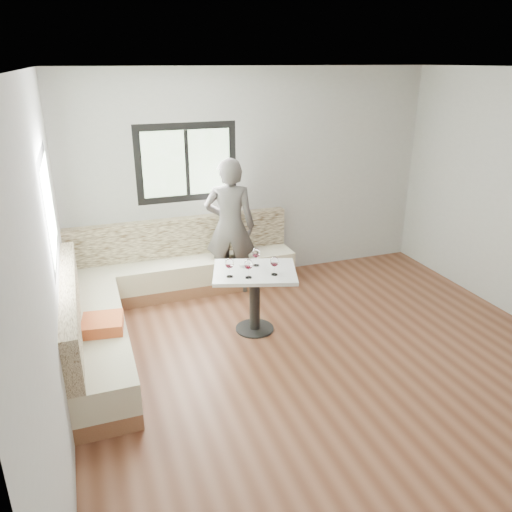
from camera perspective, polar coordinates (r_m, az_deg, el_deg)
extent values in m
cube|color=brown|center=(5.19, 9.20, -12.26)|extent=(5.00, 5.00, 0.01)
cube|color=white|center=(4.34, 11.50, 20.28)|extent=(5.00, 5.00, 0.01)
cube|color=#B7B7B2|center=(6.77, -0.27, 9.01)|extent=(5.00, 0.01, 2.80)
cube|color=#B7B7B2|center=(4.02, -22.55, -1.54)|extent=(0.01, 5.00, 2.80)
cube|color=black|center=(6.48, -7.91, 10.49)|extent=(1.30, 0.02, 1.00)
cube|color=black|center=(4.80, -22.59, 5.20)|extent=(0.02, 1.30, 1.00)
cube|color=brown|center=(6.68, -8.00, -3.38)|extent=(2.90, 0.55, 0.16)
cube|color=beige|center=(6.59, -8.10, -1.60)|extent=(2.90, 0.55, 0.29)
cube|color=#F6E9C0|center=(6.63, -8.65, 2.21)|extent=(2.90, 0.14, 0.50)
cube|color=brown|center=(5.34, -17.32, -11.01)|extent=(0.55, 2.25, 0.16)
cube|color=beige|center=(5.23, -17.60, -8.92)|extent=(0.55, 2.25, 0.29)
cube|color=#F6E9C0|center=(5.05, -20.41, -5.31)|extent=(0.14, 2.25, 0.50)
cube|color=#DA4A35|center=(5.03, -17.12, -7.45)|extent=(0.42, 0.42, 0.11)
cylinder|color=black|center=(5.75, -0.15, -8.27)|extent=(0.43, 0.43, 0.02)
cylinder|color=black|center=(5.59, -0.15, -5.28)|extent=(0.12, 0.12, 0.69)
cube|color=silver|center=(5.43, -0.16, -1.83)|extent=(1.06, 0.93, 0.04)
imported|color=#504B48|center=(6.38, -2.98, 3.39)|extent=(0.75, 0.62, 1.77)
cylinder|color=white|center=(5.52, -1.54, -1.01)|extent=(0.09, 0.09, 0.04)
sphere|color=black|center=(5.53, -1.44, -0.87)|extent=(0.02, 0.02, 0.02)
sphere|color=black|center=(5.52, -1.67, -0.90)|extent=(0.02, 0.02, 0.02)
sphere|color=black|center=(5.51, -1.48, -0.96)|extent=(0.02, 0.02, 0.02)
cylinder|color=white|center=(5.27, -3.02, -2.35)|extent=(0.07, 0.07, 0.01)
cylinder|color=white|center=(5.25, -3.03, -1.87)|extent=(0.01, 0.01, 0.09)
ellipsoid|color=white|center=(5.21, -3.05, -0.85)|extent=(0.09, 0.09, 0.11)
cylinder|color=#490410|center=(5.22, -3.05, -1.13)|extent=(0.06, 0.06, 0.02)
cylinder|color=white|center=(5.24, -0.85, -2.46)|extent=(0.07, 0.07, 0.01)
cylinder|color=white|center=(5.22, -0.86, -1.98)|extent=(0.01, 0.01, 0.09)
ellipsoid|color=white|center=(5.18, -0.86, -0.95)|extent=(0.09, 0.09, 0.11)
cylinder|color=#490410|center=(5.19, -0.86, -1.24)|extent=(0.06, 0.06, 0.02)
cylinder|color=white|center=(5.31, 2.10, -2.13)|extent=(0.07, 0.07, 0.01)
cylinder|color=white|center=(5.30, 2.11, -1.65)|extent=(0.01, 0.01, 0.09)
ellipsoid|color=white|center=(5.26, 2.12, -0.64)|extent=(0.09, 0.09, 0.11)
cylinder|color=#490410|center=(5.27, 2.12, -0.92)|extent=(0.06, 0.06, 0.02)
cylinder|color=white|center=(5.55, 0.00, -1.08)|extent=(0.07, 0.07, 0.01)
cylinder|color=white|center=(5.53, 0.00, -0.62)|extent=(0.01, 0.01, 0.09)
ellipsoid|color=white|center=(5.49, 0.00, 0.36)|extent=(0.09, 0.09, 0.11)
cylinder|color=#490410|center=(5.50, 0.00, 0.09)|extent=(0.06, 0.06, 0.02)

